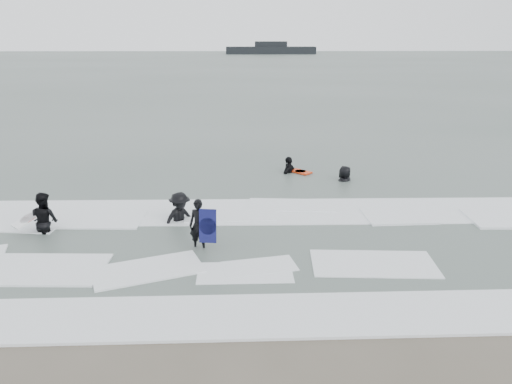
{
  "coord_description": "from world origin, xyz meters",
  "views": [
    {
      "loc": [
        -0.32,
        -10.19,
        5.98
      ],
      "look_at": [
        0.0,
        5.0,
        1.1
      ],
      "focal_mm": 35.0,
      "sensor_mm": 36.0,
      "label": 1
    }
  ],
  "objects_px": {
    "surfer_breaker": "(180,223)",
    "surfer_right_near": "(289,173)",
    "vessel_horizon": "(271,49)",
    "surfer_wading": "(46,232)",
    "surfer_right_far": "(345,182)",
    "surfer_centre": "(200,250)"
  },
  "relations": [
    {
      "from": "surfer_right_near",
      "to": "vessel_horizon",
      "type": "bearing_deg",
      "value": -149.46
    },
    {
      "from": "surfer_wading",
      "to": "surfer_breaker",
      "type": "height_order",
      "value": "surfer_breaker"
    },
    {
      "from": "vessel_horizon",
      "to": "surfer_right_far",
      "type": "bearing_deg",
      "value": -91.43
    },
    {
      "from": "surfer_right_far",
      "to": "vessel_horizon",
      "type": "height_order",
      "value": "vessel_horizon"
    },
    {
      "from": "surfer_wading",
      "to": "surfer_right_near",
      "type": "distance_m",
      "value": 10.57
    },
    {
      "from": "surfer_wading",
      "to": "surfer_breaker",
      "type": "relative_size",
      "value": 0.98
    },
    {
      "from": "surfer_centre",
      "to": "surfer_right_near",
      "type": "distance_m",
      "value": 8.74
    },
    {
      "from": "surfer_centre",
      "to": "surfer_right_far",
      "type": "bearing_deg",
      "value": 66.42
    },
    {
      "from": "surfer_wading",
      "to": "surfer_centre",
      "type": "bearing_deg",
      "value": -169.91
    },
    {
      "from": "surfer_centre",
      "to": "surfer_right_far",
      "type": "height_order",
      "value": "surfer_right_far"
    },
    {
      "from": "surfer_right_near",
      "to": "vessel_horizon",
      "type": "relative_size",
      "value": 0.08
    },
    {
      "from": "surfer_right_near",
      "to": "vessel_horizon",
      "type": "xyz_separation_m",
      "value": [
        5.4,
        126.31,
        1.29
      ]
    },
    {
      "from": "surfer_right_near",
      "to": "surfer_breaker",
      "type": "bearing_deg",
      "value": -1.23
    },
    {
      "from": "surfer_breaker",
      "to": "surfer_right_near",
      "type": "relative_size",
      "value": 0.99
    },
    {
      "from": "surfer_wading",
      "to": "vessel_horizon",
      "type": "xyz_separation_m",
      "value": [
        13.58,
        133.02,
        1.29
      ]
    },
    {
      "from": "surfer_breaker",
      "to": "surfer_wading",
      "type": "bearing_deg",
      "value": 149.53
    },
    {
      "from": "surfer_right_far",
      "to": "vessel_horizon",
      "type": "relative_size",
      "value": 0.07
    },
    {
      "from": "surfer_breaker",
      "to": "vessel_horizon",
      "type": "xyz_separation_m",
      "value": [
        9.48,
        132.3,
        1.29
      ]
    },
    {
      "from": "surfer_centre",
      "to": "surfer_right_near",
      "type": "xyz_separation_m",
      "value": [
        3.26,
        8.11,
        0.0
      ]
    },
    {
      "from": "surfer_wading",
      "to": "surfer_breaker",
      "type": "xyz_separation_m",
      "value": [
        4.1,
        0.72,
        0.0
      ]
    },
    {
      "from": "vessel_horizon",
      "to": "surfer_right_near",
      "type": "bearing_deg",
      "value": -92.45
    },
    {
      "from": "surfer_breaker",
      "to": "surfer_right_far",
      "type": "relative_size",
      "value": 1.04
    }
  ]
}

